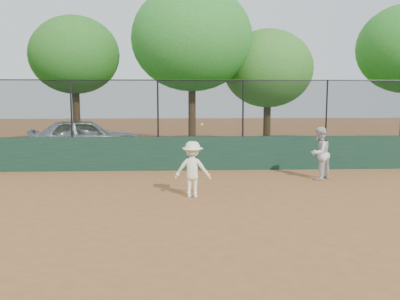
{
  "coord_description": "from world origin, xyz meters",
  "views": [
    {
      "loc": [
        0.24,
        -9.68,
        2.7
      ],
      "look_at": [
        0.8,
        2.2,
        1.2
      ],
      "focal_mm": 40.0,
      "sensor_mm": 36.0,
      "label": 1
    }
  ],
  "objects_px": {
    "parked_car": "(85,136)",
    "tree_1": "(74,55)",
    "tree_2": "(192,39)",
    "player_second": "(319,153)",
    "player_main": "(193,169)",
    "tree_3": "(268,69)"
  },
  "relations": [
    {
      "from": "tree_3",
      "to": "tree_2",
      "type": "bearing_deg",
      "value": -167.5
    },
    {
      "from": "parked_car",
      "to": "tree_3",
      "type": "bearing_deg",
      "value": -90.21
    },
    {
      "from": "parked_car",
      "to": "tree_1",
      "type": "distance_m",
      "value": 4.29
    },
    {
      "from": "player_second",
      "to": "parked_car",
      "type": "bearing_deg",
      "value": -76.96
    },
    {
      "from": "tree_2",
      "to": "tree_3",
      "type": "xyz_separation_m",
      "value": [
        3.73,
        0.83,
        -1.3
      ]
    },
    {
      "from": "player_main",
      "to": "tree_3",
      "type": "xyz_separation_m",
      "value": [
        3.99,
        10.33,
        3.18
      ]
    },
    {
      "from": "parked_car",
      "to": "player_second",
      "type": "xyz_separation_m",
      "value": [
        8.62,
        -6.13,
        0.01
      ]
    },
    {
      "from": "tree_1",
      "to": "tree_2",
      "type": "distance_m",
      "value": 5.71
    },
    {
      "from": "player_second",
      "to": "tree_3",
      "type": "height_order",
      "value": "tree_3"
    },
    {
      "from": "tree_3",
      "to": "player_main",
      "type": "bearing_deg",
      "value": -111.14
    },
    {
      "from": "parked_car",
      "to": "tree_2",
      "type": "bearing_deg",
      "value": -90.02
    },
    {
      "from": "parked_car",
      "to": "tree_1",
      "type": "height_order",
      "value": "tree_1"
    },
    {
      "from": "player_main",
      "to": "tree_3",
      "type": "distance_m",
      "value": 11.52
    },
    {
      "from": "player_second",
      "to": "tree_2",
      "type": "bearing_deg",
      "value": -103.66
    },
    {
      "from": "player_main",
      "to": "tree_1",
      "type": "xyz_separation_m",
      "value": [
        -5.33,
        10.41,
        3.79
      ]
    },
    {
      "from": "tree_1",
      "to": "player_second",
      "type": "bearing_deg",
      "value": -40.85
    },
    {
      "from": "player_second",
      "to": "tree_3",
      "type": "relative_size",
      "value": 0.29
    },
    {
      "from": "player_second",
      "to": "player_main",
      "type": "height_order",
      "value": "player_main"
    },
    {
      "from": "tree_2",
      "to": "parked_car",
      "type": "bearing_deg",
      "value": -167.05
    },
    {
      "from": "parked_car",
      "to": "player_main",
      "type": "height_order",
      "value": "player_main"
    },
    {
      "from": "player_main",
      "to": "tree_1",
      "type": "distance_m",
      "value": 12.3
    },
    {
      "from": "player_main",
      "to": "parked_car",
      "type": "bearing_deg",
      "value": 118.36
    }
  ]
}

